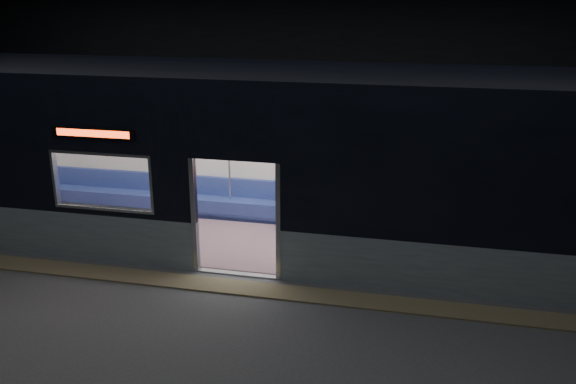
% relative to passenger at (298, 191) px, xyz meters
% --- Properties ---
extents(station_floor, '(24.00, 14.00, 0.01)m').
position_rel_passenger_xyz_m(station_floor, '(-0.53, -3.55, -0.76)').
color(station_floor, '#47494C').
rests_on(station_floor, ground).
extents(station_envelope, '(24.00, 14.00, 5.00)m').
position_rel_passenger_xyz_m(station_envelope, '(-0.53, -3.55, 2.91)').
color(station_envelope, black).
rests_on(station_envelope, station_floor).
extents(tactile_strip, '(22.80, 0.50, 0.03)m').
position_rel_passenger_xyz_m(tactile_strip, '(-0.53, -3.00, -0.74)').
color(tactile_strip, '#8C7F59').
rests_on(tactile_strip, station_floor).
extents(metro_car, '(18.00, 3.04, 3.35)m').
position_rel_passenger_xyz_m(metro_car, '(-0.53, -1.00, 1.09)').
color(metro_car, '#94A9B0').
rests_on(metro_car, station_floor).
extents(passenger, '(0.36, 0.61, 1.27)m').
position_rel_passenger_xyz_m(passenger, '(0.00, 0.00, 0.00)').
color(passenger, black).
rests_on(passenger, metro_car).
extents(handbag, '(0.25, 0.22, 0.11)m').
position_rel_passenger_xyz_m(handbag, '(0.01, -0.20, -0.11)').
color(handbag, black).
rests_on(handbag, passenger).
extents(transit_map, '(1.04, 0.03, 0.68)m').
position_rel_passenger_xyz_m(transit_map, '(2.73, 0.31, 0.73)').
color(transit_map, white).
rests_on(transit_map, metro_car).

